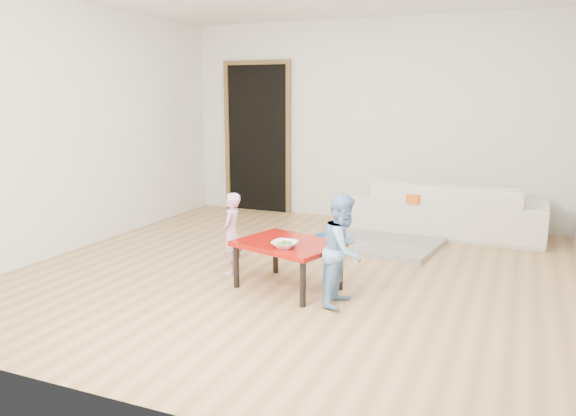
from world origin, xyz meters
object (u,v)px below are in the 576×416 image
Objects in this scene: child_pink at (231,233)px; red_table at (288,265)px; bowl at (285,244)px; basin at (331,241)px; sofa at (448,208)px; child_blue at (343,250)px.

red_table is at bearing 61.44° from child_pink.
red_table is at bearing 104.63° from bowl.
child_pink is 1.43m from basin.
red_table is at bearing 69.50° from sofa.
bowl is at bearing 71.63° from sofa.
child_blue is at bearing 61.28° from child_pink.
red_table reaches higher than basin.
child_blue is 1.81m from basin.
bowl is 0.24× the size of child_blue.
child_blue reaches higher than child_pink.
sofa is 10.27× the size of bowl.
basin is at bearing 144.90° from child_pink.
child_blue is 2.48× the size of basin.
child_pink is at bearing 55.76° from sofa.
basin is (0.54, 1.28, -0.32)m from child_pink.
child_blue reaches higher than sofa.
sofa reaches higher than red_table.
red_table is (-1.01, -2.51, -0.11)m from sofa.
child_blue reaches higher than basin.
basin is (-0.11, 1.48, -0.15)m from red_table.
child_pink is (-0.65, 0.19, 0.17)m from red_table.
red_table is 3.89× the size of bowl.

